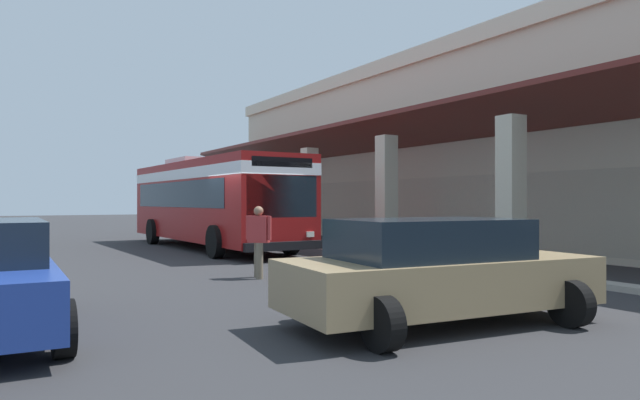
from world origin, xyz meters
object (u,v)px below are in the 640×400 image
transit_bus (211,197)px  parked_sedan_tan (437,271)px  pedestrian (259,238)px  potted_palm (241,218)px

transit_bus → parked_sedan_tan: 14.28m
pedestrian → transit_bus: bearing=167.4°
pedestrian → potted_palm: (-16.96, 6.57, -0.10)m
parked_sedan_tan → potted_palm: (-22.68, 6.45, 0.04)m
transit_bus → potted_palm: size_ratio=3.44×
potted_palm → parked_sedan_tan: bearing=-15.9°
parked_sedan_tan → potted_palm: size_ratio=1.38×
potted_palm → pedestrian: bearing=-21.2°
pedestrian → potted_palm: bearing=158.8°
parked_sedan_tan → potted_palm: bearing=164.1°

